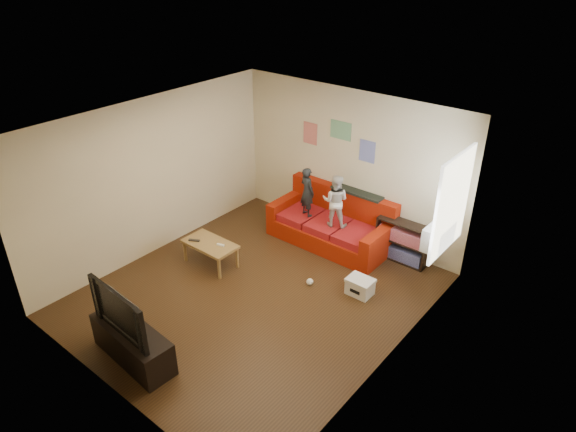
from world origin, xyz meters
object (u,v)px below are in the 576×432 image
Objects in this scene: child_b at (335,201)px; file_box at (360,286)px; coffee_table at (210,246)px; sofa at (332,225)px; child_a at (307,192)px; tv_stand at (133,344)px; bookshelf at (402,243)px; television at (126,309)px.

file_box is (1.10, -0.86, -0.79)m from child_b.
sofa is at bearing 58.95° from coffee_table.
child_a is at bearing -22.58° from child_b.
tv_stand is at bearing -68.71° from coffee_table.
sofa is 2.39× the size of child_a.
tv_stand is (-1.57, -4.31, -0.08)m from bookshelf.
sofa is 1.92× the size of television.
bookshelf is 1.28m from file_box.
sofa is at bearing 89.54° from tv_stand.
bookshelf is at bearing 10.05° from sofa.
bookshelf is at bearing -149.98° from child_a.
sofa is 2.41× the size of bookshelf.
coffee_table is 3.23m from bookshelf.
child_a is 0.97× the size of child_b.
file_box is 0.35× the size of television.
bookshelf reaches higher than tv_stand.
television is (0.15, -3.91, -0.10)m from child_a.
bookshelf is 4.61m from television.
sofa is 5.44× the size of file_box.
tv_stand is at bearing 109.14° from child_a.
bookshelf is (1.12, 0.40, -0.60)m from child_b.
file_box is at bearing 19.98° from coffee_table.
child_b is 0.72× the size of tv_stand.
bookshelf is (2.42, 2.14, -0.03)m from coffee_table.
sofa is 2.23m from coffee_table.
sofa is 1.63m from file_box.
tv_stand is at bearing -116.96° from file_box.
coffee_table is 2.56m from file_box.
bookshelf is at bearing 88.80° from file_box.
television is (-1.57, -4.31, 0.49)m from bookshelf.
child_a reaches higher than television.
television reaches higher than coffee_table.
child_a is (-0.45, -0.17, 0.59)m from sofa.
file_box is (1.24, -1.04, -0.18)m from sofa.
child_b is at bearing -160.40° from bookshelf.
sofa reaches higher than bookshelf.
coffee_table is at bearing -138.59° from bookshelf.
tv_stand reaches higher than file_box.
sofa is 0.77m from child_a.
child_b is 2.24m from coffee_table.
file_box is at bearing -91.20° from bookshelf.
bookshelf reaches higher than file_box.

